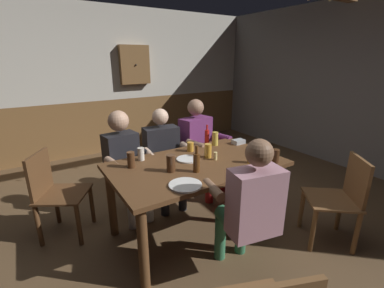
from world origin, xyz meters
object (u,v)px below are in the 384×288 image
(condiment_caddy, at_px, (238,142))
(wall_dart_cabinet, at_px, (135,65))
(person_1, at_px, (164,153))
(table_candle, at_px, (215,156))
(plate_0, at_px, (185,185))
(chair_empty_far_end, at_px, (55,192))
(pint_glass_7, at_px, (131,160))
(person_0, at_px, (125,160))
(pint_glass_6, at_px, (171,163))
(pint_glass_0, at_px, (251,158))
(person_2, at_px, (199,143))
(person_3, at_px, (250,204))
(pint_glass_3, at_px, (190,147))
(bottle_0, at_px, (197,162))
(bottle_1, at_px, (207,137))
(pint_glass_5, at_px, (275,156))
(pint_glass_1, at_px, (208,151))
(pint_glass_2, at_px, (141,154))
(dining_table, at_px, (197,173))
(plate_1, at_px, (188,159))
(chair_empty_near_right, at_px, (340,198))
(pint_glass_4, at_px, (215,139))

(condiment_caddy, xyz_separation_m, wall_dart_cabinet, (-0.20, 2.71, 0.82))
(person_1, distance_m, table_candle, 0.79)
(table_candle, xyz_separation_m, plate_0, (-0.55, -0.33, -0.03))
(chair_empty_far_end, xyz_separation_m, pint_glass_7, (0.63, -0.49, 0.37))
(person_0, relative_size, pint_glass_6, 7.71)
(chair_empty_far_end, relative_size, pint_glass_0, 8.31)
(pint_glass_0, bearing_deg, wall_dart_cabinet, 88.16)
(person_0, bearing_deg, person_2, 172.57)
(person_3, distance_m, pint_glass_3, 1.06)
(bottle_0, bearing_deg, condiment_caddy, 25.56)
(bottle_1, bearing_deg, person_2, 72.34)
(pint_glass_3, height_order, pint_glass_5, pint_glass_5)
(pint_glass_6, relative_size, pint_glass_7, 1.04)
(pint_glass_1, distance_m, pint_glass_2, 0.67)
(plate_0, relative_size, pint_glass_1, 1.86)
(pint_glass_1, xyz_separation_m, pint_glass_5, (0.47, -0.46, -0.00))
(table_candle, height_order, pint_glass_7, pint_glass_7)
(dining_table, bearing_deg, wall_dart_cabinet, 79.57)
(plate_0, distance_m, pint_glass_6, 0.32)
(plate_1, relative_size, bottle_0, 0.91)
(plate_0, height_order, pint_glass_0, pint_glass_0)
(person_0, relative_size, pint_glass_0, 11.39)
(chair_empty_near_right, xyz_separation_m, plate_0, (-1.42, 0.50, 0.30))
(pint_glass_3, bearing_deg, condiment_caddy, -7.48)
(condiment_caddy, bearing_deg, bottle_1, 150.62)
(dining_table, relative_size, pint_glass_5, 12.41)
(person_2, distance_m, wall_dart_cabinet, 2.42)
(person_2, relative_size, plate_1, 5.60)
(person_0, xyz_separation_m, pint_glass_6, (0.18, -0.76, 0.18))
(person_1, bearing_deg, pint_glass_6, 73.13)
(pint_glass_0, height_order, pint_glass_6, pint_glass_6)
(condiment_caddy, height_order, bottle_1, bottle_1)
(plate_1, distance_m, pint_glass_2, 0.46)
(plate_1, relative_size, pint_glass_5, 1.67)
(pint_glass_5, bearing_deg, person_1, 120.37)
(pint_glass_1, bearing_deg, pint_glass_7, 167.39)
(person_1, relative_size, pint_glass_5, 8.81)
(condiment_caddy, distance_m, pint_glass_6, 1.10)
(wall_dart_cabinet, bearing_deg, dining_table, -100.43)
(chair_empty_far_end, xyz_separation_m, pint_glass_0, (1.65, -1.00, 0.35))
(wall_dart_cabinet, bearing_deg, pint_glass_7, -112.39)
(table_candle, relative_size, pint_glass_2, 0.62)
(pint_glass_2, bearing_deg, chair_empty_near_right, -39.08)
(plate_0, relative_size, pint_glass_7, 1.77)
(person_1, xyz_separation_m, table_candle, (0.21, -0.74, 0.16))
(table_candle, bearing_deg, pint_glass_4, 53.45)
(pint_glass_5, xyz_separation_m, wall_dart_cabinet, (-0.10, 3.35, 0.78))
(plate_1, height_order, pint_glass_4, pint_glass_4)
(bottle_1, height_order, pint_glass_6, bottle_1)
(table_candle, bearing_deg, bottle_1, 64.29)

